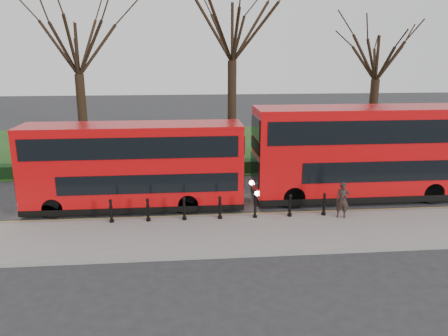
{
  "coord_description": "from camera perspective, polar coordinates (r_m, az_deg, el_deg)",
  "views": [
    {
      "loc": [
        -1.28,
        -19.66,
        7.38
      ],
      "look_at": [
        0.58,
        0.5,
        2.0
      ],
      "focal_mm": 35.0,
      "sensor_mm": 36.0,
      "label": 1
    }
  ],
  "objects": [
    {
      "name": "pedestrian",
      "position": [
        20.31,
        15.23,
        -4.06
      ],
      "size": [
        0.68,
        0.54,
        1.64
      ],
      "primitive_type": "imported",
      "rotation": [
        0.0,
        0.0,
        -0.28
      ],
      "color": "#2D1F1C",
      "rests_on": "pavement"
    },
    {
      "name": "tree_mid",
      "position": [
        29.88,
        1.09,
        18.1
      ],
      "size": [
        7.97,
        7.97,
        12.46
      ],
      "color": "black",
      "rests_on": "ground"
    },
    {
      "name": "bus_rear",
      "position": [
        23.51,
        18.54,
        1.84
      ],
      "size": [
        11.91,
        2.73,
        4.74
      ],
      "color": "red",
      "rests_on": "ground"
    },
    {
      "name": "pavement",
      "position": [
        18.23,
        -0.81,
        -8.74
      ],
      "size": [
        60.0,
        4.0,
        0.15
      ],
      "primitive_type": "cube",
      "color": "gray",
      "rests_on": "ground"
    },
    {
      "name": "hedge",
      "position": [
        27.39,
        -2.42,
        0.11
      ],
      "size": [
        60.0,
        0.9,
        0.8
      ],
      "primitive_type": "cube",
      "color": "black",
      "rests_on": "ground"
    },
    {
      "name": "yellow_line_outer",
      "position": [
        20.38,
        -1.32,
        -6.33
      ],
      "size": [
        60.0,
        0.1,
        0.01
      ],
      "primitive_type": "cube",
      "color": "yellow",
      "rests_on": "ground"
    },
    {
      "name": "bus_lead",
      "position": [
        21.3,
        -11.68,
        0.15
      ],
      "size": [
        10.36,
        2.38,
        4.12
      ],
      "color": "red",
      "rests_on": "ground"
    },
    {
      "name": "tree_left",
      "position": [
        30.41,
        -18.71,
        15.18
      ],
      "size": [
        6.99,
        6.99,
        10.93
      ],
      "color": "black",
      "rests_on": "ground"
    },
    {
      "name": "kerb",
      "position": [
        20.08,
        -1.26,
        -6.46
      ],
      "size": [
        60.0,
        0.25,
        0.16
      ],
      "primitive_type": "cube",
      "color": "slate",
      "rests_on": "ground"
    },
    {
      "name": "yellow_line_inner",
      "position": [
        20.57,
        -1.36,
        -6.13
      ],
      "size": [
        60.0,
        0.1,
        0.01
      ],
      "primitive_type": "cube",
      "color": "yellow",
      "rests_on": "ground"
    },
    {
      "name": "tree_right",
      "position": [
        32.49,
        19.45,
        14.0
      ],
      "size": [
        6.47,
        6.47,
        10.11
      ],
      "color": "black",
      "rests_on": "ground"
    },
    {
      "name": "grass_verge",
      "position": [
        35.45,
        -3.09,
        2.89
      ],
      "size": [
        60.0,
        18.0,
        0.06
      ],
      "primitive_type": "cube",
      "color": "#1F4918",
      "rests_on": "ground"
    },
    {
      "name": "ground",
      "position": [
        21.03,
        -1.45,
        -5.66
      ],
      "size": [
        120.0,
        120.0,
        0.0
      ],
      "primitive_type": "plane",
      "color": "#28282B",
      "rests_on": "ground"
    },
    {
      "name": "bollard_row",
      "position": [
        19.56,
        -0.53,
        -5.24
      ],
      "size": [
        9.7,
        0.15,
        1.0
      ],
      "color": "black",
      "rests_on": "pavement"
    }
  ]
}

